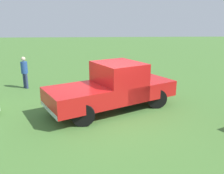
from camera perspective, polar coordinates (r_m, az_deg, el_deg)
ground_plane at (r=8.94m, az=-0.52°, el=-6.21°), size 80.00×80.00×0.00m
pickup_truck at (r=9.05m, az=0.69°, el=0.32°), size 5.22×3.93×1.81m
person_visitor at (r=12.67m, az=-20.22°, el=3.66°), size 0.45×0.45×1.60m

